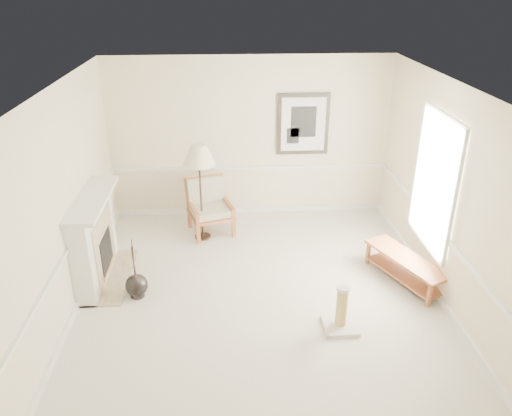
{
  "coord_description": "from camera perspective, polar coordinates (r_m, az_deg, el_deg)",
  "views": [
    {
      "loc": [
        -0.4,
        -5.83,
        4.1
      ],
      "look_at": [
        -0.01,
        0.7,
        1.03
      ],
      "focal_mm": 35.0,
      "sensor_mm": 36.0,
      "label": 1
    }
  ],
  "objects": [
    {
      "name": "fireplace",
      "position": [
        7.55,
        -17.96,
        -3.47
      ],
      "size": [
        0.64,
        1.64,
        1.31
      ],
      "color": "white",
      "rests_on": "ground"
    },
    {
      "name": "floor_lamp",
      "position": [
        8.06,
        -6.54,
        5.74
      ],
      "size": [
        0.61,
        0.61,
        1.66
      ],
      "rotation": [
        0.0,
        0.0,
        -0.2
      ],
      "color": "black",
      "rests_on": "ground"
    },
    {
      "name": "floor_vase",
      "position": [
        7.22,
        -13.49,
        -8.65
      ],
      "size": [
        0.31,
        0.31,
        0.92
      ],
      "rotation": [
        0.0,
        0.0,
        -0.16
      ],
      "color": "black",
      "rests_on": "ground"
    },
    {
      "name": "scratching_post",
      "position": [
        6.55,
        9.68,
        -11.97
      ],
      "size": [
        0.43,
        0.43,
        0.61
      ],
      "rotation": [
        0.0,
        0.0,
        0.01
      ],
      "color": "silver",
      "rests_on": "ground"
    },
    {
      "name": "armchair",
      "position": [
        8.68,
        -5.42,
        0.5
      ],
      "size": [
        0.89,
        0.92,
        0.93
      ],
      "rotation": [
        0.0,
        0.0,
        0.3
      ],
      "color": "#965330",
      "rests_on": "ground"
    },
    {
      "name": "bench",
      "position": [
        7.62,
        16.72,
        -6.27
      ],
      "size": [
        0.96,
        1.44,
        0.4
      ],
      "rotation": [
        0.0,
        0.0,
        0.43
      ],
      "color": "#965330",
      "rests_on": "ground"
    },
    {
      "name": "ground",
      "position": [
        7.14,
        0.4,
        -9.95
      ],
      "size": [
        5.5,
        5.5,
        0.0
      ],
      "primitive_type": "plane",
      "color": "silver",
      "rests_on": "ground"
    },
    {
      "name": "room",
      "position": [
        6.34,
        1.65,
        4.46
      ],
      "size": [
        5.04,
        5.54,
        2.92
      ],
      "color": "beige",
      "rests_on": "ground"
    }
  ]
}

